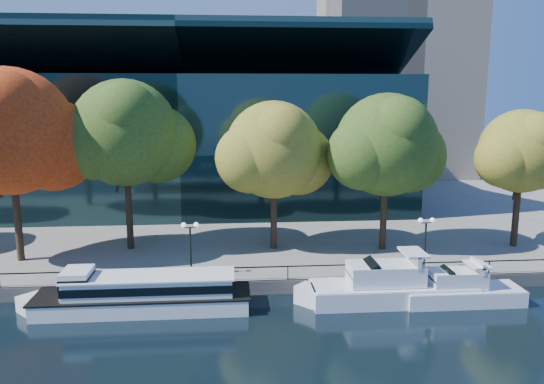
{
  "coord_description": "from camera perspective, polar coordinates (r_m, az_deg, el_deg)",
  "views": [
    {
      "loc": [
        0.94,
        -32.83,
        14.27
      ],
      "look_at": [
        4.24,
        8.0,
        6.5
      ],
      "focal_mm": 35.0,
      "sensor_mm": 36.0,
      "label": 1
    }
  ],
  "objects": [
    {
      "name": "tour_boat",
      "position": [
        36.65,
        -14.28,
        -10.43
      ],
      "size": [
        15.38,
        3.43,
        2.92
      ],
      "color": "white",
      "rests_on": "ground"
    },
    {
      "name": "cruiser_far",
      "position": [
        38.9,
        19.24,
        -9.91
      ],
      "size": [
        9.15,
        2.53,
        2.99
      ],
      "color": "white",
      "rests_on": "ground"
    },
    {
      "name": "tree_2",
      "position": [
        45.58,
        -15.3,
        5.9
      ],
      "size": [
        11.05,
        9.06,
        14.34
      ],
      "color": "black",
      "rests_on": "promenade"
    },
    {
      "name": "tree_3",
      "position": [
        44.25,
        0.42,
        4.32
      ],
      "size": [
        10.19,
        8.35,
        12.57
      ],
      "color": "black",
      "rests_on": "promenade"
    },
    {
      "name": "lamp_2",
      "position": [
        41.37,
        16.21,
        -4.1
      ],
      "size": [
        1.26,
        0.36,
        4.03
      ],
      "color": "black",
      "rests_on": "promenade"
    },
    {
      "name": "tree_1",
      "position": [
        45.35,
        -26.16,
        5.61
      ],
      "size": [
        12.25,
        10.04,
        15.18
      ],
      "color": "black",
      "rests_on": "promenade"
    },
    {
      "name": "ground",
      "position": [
        35.81,
        -5.89,
        -12.8
      ],
      "size": [
        160.0,
        160.0,
        0.0
      ],
      "primitive_type": "plane",
      "color": "black",
      "rests_on": "ground"
    },
    {
      "name": "railing",
      "position": [
        38.14,
        -5.84,
        -8.18
      ],
      "size": [
        88.2,
        0.08,
        0.99
      ],
      "color": "black",
      "rests_on": "promenade"
    },
    {
      "name": "promenade",
      "position": [
        70.56,
        -5.3,
        -0.55
      ],
      "size": [
        90.0,
        67.08,
        1.0
      ],
      "color": "slate",
      "rests_on": "ground"
    },
    {
      "name": "tree_4",
      "position": [
        45.03,
        12.43,
        4.73
      ],
      "size": [
        10.67,
        8.75,
        13.2
      ],
      "color": "black",
      "rests_on": "promenade"
    },
    {
      "name": "tree_5",
      "position": [
        49.8,
        25.41,
        3.8
      ],
      "size": [
        8.85,
        7.26,
        11.85
      ],
      "color": "black",
      "rests_on": "promenade"
    },
    {
      "name": "convention_building",
      "position": [
        65.06,
        -9.0,
        5.53
      ],
      "size": [
        50.0,
        24.57,
        21.43
      ],
      "color": "black",
      "rests_on": "ground"
    },
    {
      "name": "lamp_1",
      "position": [
        38.83,
        -8.79,
        -4.75
      ],
      "size": [
        1.26,
        0.36,
        4.03
      ],
      "color": "black",
      "rests_on": "promenade"
    },
    {
      "name": "cruiser_near",
      "position": [
        37.68,
        12.13,
        -9.94
      ],
      "size": [
        12.42,
        3.2,
        3.6
      ],
      "color": "white",
      "rests_on": "ground"
    }
  ]
}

